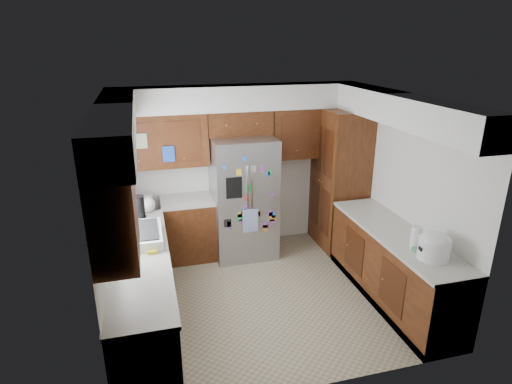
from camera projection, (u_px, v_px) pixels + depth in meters
floor at (266, 295)px, 5.50m from camera, size 3.60×3.60×0.00m
room_shell at (250, 151)px, 5.19m from camera, size 3.64×3.24×2.52m
left_counter_run at (155, 279)px, 5.05m from camera, size 1.36×3.20×0.92m
right_counter_run at (393, 269)px, 5.29m from camera, size 0.63×2.25×0.92m
pantry at (339, 179)px, 6.55m from camera, size 0.60×0.90×2.15m
fridge at (244, 198)px, 6.29m from camera, size 0.90×0.79×1.80m
bridge_cabinet at (239, 122)px, 6.13m from camera, size 0.96×0.34×0.35m
fridge_top_items at (235, 101)px, 5.99m from camera, size 0.60×0.32×0.29m
sink_assembly at (139, 235)px, 4.89m from camera, size 0.52×0.75×0.37m
left_counter_clutter at (141, 208)px, 5.52m from camera, size 0.37×0.79×0.38m
rice_cooker at (435, 245)px, 4.47m from camera, size 0.34×0.33×0.29m
paper_towel at (416, 238)px, 4.68m from camera, size 0.12×0.12×0.26m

